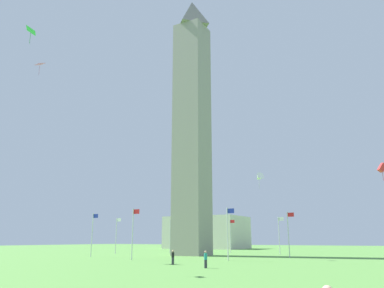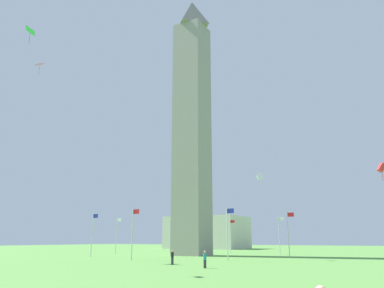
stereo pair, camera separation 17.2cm
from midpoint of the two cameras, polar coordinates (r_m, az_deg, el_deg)
name	(u,v)px [view 1 (the left image)]	position (r m, az deg, el deg)	size (l,w,h in m)	color
ground_plane	(192,256)	(69.85, -0.07, -16.32)	(260.00, 260.00, 0.00)	#548C3D
obelisk_monument	(192,118)	(73.35, -0.07, 3.87)	(5.57, 5.57, 50.67)	gray
flagpole_n	(289,232)	(63.30, 14.16, -12.63)	(1.12, 0.14, 7.01)	silver
flagpole_ne	(279,233)	(76.42, 12.84, -12.88)	(1.12, 0.14, 7.01)	silver
flagpole_e	(231,234)	(85.31, 5.72, -13.23)	(1.12, 0.14, 7.01)	silver
flagpole_se	(170,234)	(86.49, -3.31, -13.29)	(1.12, 0.14, 7.01)	silver
flagpole_s	(116,234)	(79.54, -11.29, -12.98)	(1.12, 0.14, 7.01)	silver
flagpole_sw	(92,232)	(67.03, -14.71, -12.65)	(1.12, 0.14, 7.01)	silver
flagpole_w	(133,231)	(55.26, -8.89, -12.73)	(1.12, 0.14, 7.01)	silver
flagpole_nw	(228,231)	(53.41, 5.29, -12.80)	(1.12, 0.14, 7.01)	silver
person_teal_shirt	(206,259)	(39.58, 1.92, -16.84)	(0.32, 0.32, 1.67)	#2D2D38
person_black_shirt	(173,257)	(44.80, -2.99, -16.56)	(0.32, 0.32, 1.60)	#2D2D38
kite_pink_diamond	(40,64)	(64.37, -21.84, 10.97)	(1.40, 1.31, 2.10)	pink
kite_red_box	(382,168)	(46.97, 26.40, -3.18)	(1.08, 0.97, 1.98)	red
kite_white_delta	(259,178)	(58.06, 9.86, -4.98)	(1.92, 1.86, 2.43)	white
kite_green_diamond	(31,31)	(47.07, -23.02, 15.26)	(1.48, 1.47, 1.85)	green
distant_building	(207,233)	(121.34, 2.23, -13.08)	(22.69, 16.47, 9.57)	beige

